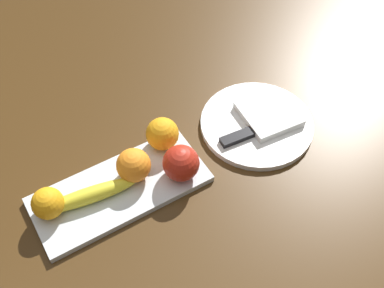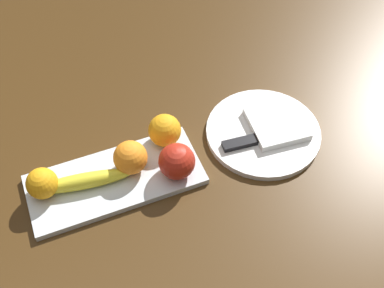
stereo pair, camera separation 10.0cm
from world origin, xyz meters
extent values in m
plane|color=#412A11|center=(0.00, 0.00, 0.00)|extent=(2.40, 2.40, 0.00)
cube|color=silver|center=(0.03, 0.02, 0.01)|extent=(0.35, 0.15, 0.01)
sphere|color=#AE2617|center=(0.16, -0.02, 0.05)|extent=(0.07, 0.07, 0.07)
ellipsoid|color=yellow|center=(-0.03, 0.02, 0.03)|extent=(0.20, 0.06, 0.03)
sphere|color=orange|center=(0.07, 0.03, 0.05)|extent=(0.07, 0.07, 0.07)
sphere|color=orange|center=(-0.10, 0.04, 0.05)|extent=(0.06, 0.06, 0.06)
sphere|color=orange|center=(0.16, 0.07, 0.05)|extent=(0.07, 0.07, 0.07)
cylinder|color=white|center=(0.37, 0.02, 0.01)|extent=(0.25, 0.25, 0.01)
cube|color=white|center=(0.40, 0.02, 0.02)|extent=(0.13, 0.13, 0.02)
cube|color=silver|center=(0.37, -0.01, 0.02)|extent=(0.15, 0.03, 0.00)
cube|color=black|center=(0.31, 0.00, 0.02)|extent=(0.09, 0.03, 0.01)
camera|label=1|loc=(-0.12, -0.52, 0.83)|focal=45.76mm
camera|label=2|loc=(-0.03, -0.56, 0.83)|focal=45.76mm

